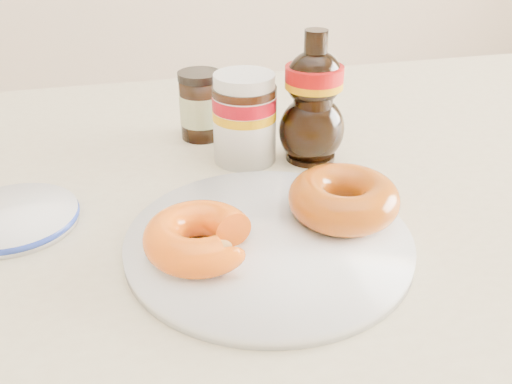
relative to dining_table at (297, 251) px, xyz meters
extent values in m
cube|color=beige|center=(0.00, 0.00, 0.06)|extent=(1.40, 0.90, 0.04)
cylinder|color=#C6B28C|center=(0.62, 0.37, -0.31)|extent=(0.06, 0.06, 0.71)
cylinder|color=white|center=(-0.06, -0.10, 0.09)|extent=(0.28, 0.28, 0.01)
torus|color=white|center=(-0.06, -0.10, 0.09)|extent=(0.27, 0.27, 0.01)
torus|color=#EF520D|center=(-0.13, -0.11, 0.11)|extent=(0.12, 0.12, 0.04)
torus|color=#8F4D09|center=(0.02, -0.08, 0.12)|extent=(0.13, 0.13, 0.04)
cylinder|color=white|center=(-0.04, 0.10, 0.13)|extent=(0.08, 0.08, 0.09)
cylinder|color=maroon|center=(-0.04, 0.10, 0.16)|extent=(0.08, 0.08, 0.02)
cylinder|color=#D89905|center=(-0.04, 0.10, 0.14)|extent=(0.08, 0.08, 0.01)
cylinder|color=black|center=(-0.04, 0.10, 0.17)|extent=(0.08, 0.08, 0.01)
cylinder|color=white|center=(-0.04, 0.10, 0.19)|extent=(0.07, 0.07, 0.02)
cylinder|color=black|center=(-0.08, 0.18, 0.12)|extent=(0.06, 0.06, 0.08)
cylinder|color=beige|center=(-0.08, 0.18, 0.12)|extent=(0.06, 0.06, 0.04)
cylinder|color=black|center=(-0.08, 0.18, 0.17)|extent=(0.06, 0.06, 0.01)
cylinder|color=white|center=(-0.31, 0.00, 0.09)|extent=(0.13, 0.13, 0.01)
torus|color=navy|center=(-0.31, 0.00, 0.09)|extent=(0.13, 0.13, 0.01)
camera|label=1|loc=(-0.19, -0.54, 0.40)|focal=40.00mm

